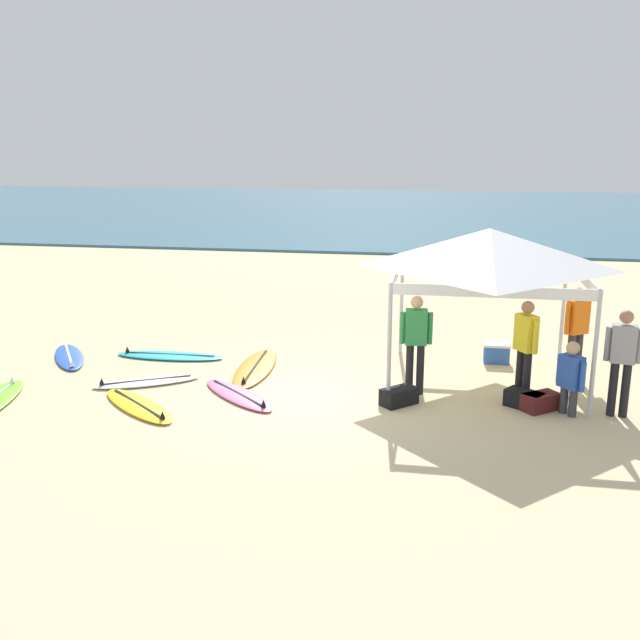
{
  "coord_description": "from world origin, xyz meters",
  "views": [
    {
      "loc": [
        2.13,
        -11.18,
        4.19
      ],
      "look_at": [
        -0.06,
        1.39,
        1.0
      ],
      "focal_mm": 40.12,
      "sensor_mm": 36.0,
      "label": 1
    }
  ],
  "objects_px": {
    "surfboard_yellow": "(138,406)",
    "person_green": "(416,338)",
    "gear_bag_by_pole": "(524,399)",
    "gear_bag_on_sand": "(399,396)",
    "surfboard_white": "(146,382)",
    "person_blue": "(571,375)",
    "surfboard_pink": "(238,395)",
    "cooler_box": "(496,353)",
    "surfboard_blue": "(69,357)",
    "person_grey": "(623,356)",
    "gear_bag_near_tent": "(540,402)",
    "surfboard_orange": "(255,368)",
    "person_orange": "(577,327)",
    "surfboard_cyan": "(169,356)",
    "person_yellow": "(525,344)",
    "canopy_tent": "(489,249)"
  },
  "relations": [
    {
      "from": "person_orange",
      "to": "person_green",
      "type": "xyz_separation_m",
      "value": [
        -2.78,
        -1.2,
        0.0
      ]
    },
    {
      "from": "surfboard_pink",
      "to": "cooler_box",
      "type": "height_order",
      "value": "cooler_box"
    },
    {
      "from": "person_blue",
      "to": "gear_bag_near_tent",
      "type": "xyz_separation_m",
      "value": [
        -0.4,
        0.12,
        -0.52
      ]
    },
    {
      "from": "surfboard_cyan",
      "to": "cooler_box",
      "type": "distance_m",
      "value": 6.46
    },
    {
      "from": "person_blue",
      "to": "surfboard_orange",
      "type": "bearing_deg",
      "value": 165.82
    },
    {
      "from": "gear_bag_near_tent",
      "to": "gear_bag_by_pole",
      "type": "bearing_deg",
      "value": 163.28
    },
    {
      "from": "surfboard_pink",
      "to": "cooler_box",
      "type": "distance_m",
      "value": 5.2
    },
    {
      "from": "surfboard_pink",
      "to": "surfboard_blue",
      "type": "xyz_separation_m",
      "value": [
        -3.94,
        1.55,
        0.0
      ]
    },
    {
      "from": "person_green",
      "to": "cooler_box",
      "type": "height_order",
      "value": "person_green"
    },
    {
      "from": "person_grey",
      "to": "gear_bag_by_pole",
      "type": "distance_m",
      "value": 1.64
    },
    {
      "from": "surfboard_pink",
      "to": "gear_bag_by_pole",
      "type": "height_order",
      "value": "gear_bag_by_pole"
    },
    {
      "from": "person_grey",
      "to": "person_yellow",
      "type": "bearing_deg",
      "value": 163.79
    },
    {
      "from": "person_grey",
      "to": "gear_bag_by_pole",
      "type": "relative_size",
      "value": 2.85
    },
    {
      "from": "surfboard_orange",
      "to": "person_green",
      "type": "height_order",
      "value": "person_green"
    },
    {
      "from": "person_orange",
      "to": "surfboard_orange",
      "type": "bearing_deg",
      "value": -176.27
    },
    {
      "from": "surfboard_yellow",
      "to": "person_green",
      "type": "height_order",
      "value": "person_green"
    },
    {
      "from": "surfboard_blue",
      "to": "gear_bag_near_tent",
      "type": "height_order",
      "value": "gear_bag_near_tent"
    },
    {
      "from": "cooler_box",
      "to": "surfboard_yellow",
      "type": "bearing_deg",
      "value": -149.1
    },
    {
      "from": "person_grey",
      "to": "gear_bag_on_sand",
      "type": "relative_size",
      "value": 2.85
    },
    {
      "from": "canopy_tent",
      "to": "gear_bag_near_tent",
      "type": "relative_size",
      "value": 5.41
    },
    {
      "from": "person_orange",
      "to": "person_green",
      "type": "distance_m",
      "value": 3.03
    },
    {
      "from": "cooler_box",
      "to": "gear_bag_on_sand",
      "type": "bearing_deg",
      "value": -123.14
    },
    {
      "from": "gear_bag_near_tent",
      "to": "gear_bag_on_sand",
      "type": "xyz_separation_m",
      "value": [
        -2.25,
        -0.13,
        0.0
      ]
    },
    {
      "from": "gear_bag_by_pole",
      "to": "gear_bag_on_sand",
      "type": "relative_size",
      "value": 1.0
    },
    {
      "from": "person_blue",
      "to": "gear_bag_near_tent",
      "type": "bearing_deg",
      "value": 163.27
    },
    {
      "from": "person_blue",
      "to": "gear_bag_on_sand",
      "type": "distance_m",
      "value": 2.71
    },
    {
      "from": "surfboard_white",
      "to": "surfboard_blue",
      "type": "xyz_separation_m",
      "value": [
        -2.12,
        1.17,
        -0.0
      ]
    },
    {
      "from": "surfboard_orange",
      "to": "gear_bag_by_pole",
      "type": "bearing_deg",
      "value": -13.83
    },
    {
      "from": "surfboard_cyan",
      "to": "person_green",
      "type": "bearing_deg",
      "value": -14.71
    },
    {
      "from": "surfboard_blue",
      "to": "person_yellow",
      "type": "xyz_separation_m",
      "value": [
        8.63,
        -0.94,
        0.95
      ]
    },
    {
      "from": "surfboard_cyan",
      "to": "person_yellow",
      "type": "xyz_separation_m",
      "value": [
        6.69,
        -1.37,
        0.95
      ]
    },
    {
      "from": "canopy_tent",
      "to": "surfboard_blue",
      "type": "bearing_deg",
      "value": -179.85
    },
    {
      "from": "person_orange",
      "to": "cooler_box",
      "type": "bearing_deg",
      "value": 146.21
    },
    {
      "from": "surfboard_cyan",
      "to": "person_green",
      "type": "relative_size",
      "value": 1.28
    },
    {
      "from": "surfboard_white",
      "to": "gear_bag_on_sand",
      "type": "bearing_deg",
      "value": -3.33
    },
    {
      "from": "canopy_tent",
      "to": "person_yellow",
      "type": "height_order",
      "value": "canopy_tent"
    },
    {
      "from": "person_orange",
      "to": "gear_bag_on_sand",
      "type": "bearing_deg",
      "value": -149.55
    },
    {
      "from": "gear_bag_near_tent",
      "to": "person_green",
      "type": "bearing_deg",
      "value": 167.96
    },
    {
      "from": "gear_bag_by_pole",
      "to": "gear_bag_on_sand",
      "type": "distance_m",
      "value": 2.02
    },
    {
      "from": "surfboard_blue",
      "to": "canopy_tent",
      "type": "bearing_deg",
      "value": 0.15
    },
    {
      "from": "surfboard_white",
      "to": "surfboard_pink",
      "type": "height_order",
      "value": "same"
    },
    {
      "from": "person_yellow",
      "to": "gear_bag_on_sand",
      "type": "height_order",
      "value": "person_yellow"
    },
    {
      "from": "surfboard_white",
      "to": "person_blue",
      "type": "relative_size",
      "value": 1.56
    },
    {
      "from": "surfboard_orange",
      "to": "surfboard_blue",
      "type": "height_order",
      "value": "same"
    },
    {
      "from": "surfboard_white",
      "to": "surfboard_yellow",
      "type": "height_order",
      "value": "same"
    },
    {
      "from": "person_grey",
      "to": "person_blue",
      "type": "relative_size",
      "value": 1.43
    },
    {
      "from": "person_green",
      "to": "gear_bag_near_tent",
      "type": "bearing_deg",
      "value": -12.04
    },
    {
      "from": "person_green",
      "to": "gear_bag_on_sand",
      "type": "distance_m",
      "value": 1.04
    },
    {
      "from": "surfboard_orange",
      "to": "surfboard_yellow",
      "type": "height_order",
      "value": "same"
    },
    {
      "from": "surfboard_cyan",
      "to": "cooler_box",
      "type": "relative_size",
      "value": 4.37
    }
  ]
}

